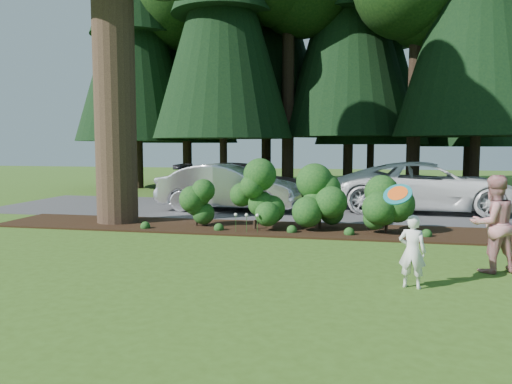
{
  "coord_description": "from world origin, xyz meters",
  "views": [
    {
      "loc": [
        2.71,
        -10.6,
        2.41
      ],
      "look_at": [
        0.29,
        0.84,
        1.3
      ],
      "focal_mm": 35.0,
      "sensor_mm": 36.0,
      "label": 1
    }
  ],
  "objects_px": {
    "car_dark_suv": "(244,182)",
    "child": "(412,251)",
    "car_white_suv": "(428,187)",
    "car_silver_wagon": "(228,187)",
    "frisbee": "(398,194)",
    "adult": "(493,224)"
  },
  "relations": [
    {
      "from": "car_white_suv",
      "to": "child",
      "type": "distance_m",
      "value": 10.07
    },
    {
      "from": "frisbee",
      "to": "car_white_suv",
      "type": "bearing_deg",
      "value": 80.32
    },
    {
      "from": "car_dark_suv",
      "to": "child",
      "type": "xyz_separation_m",
      "value": [
        5.65,
        -11.63,
        -0.22
      ]
    },
    {
      "from": "car_silver_wagon",
      "to": "adult",
      "type": "distance_m",
      "value": 10.27
    },
    {
      "from": "car_dark_suv",
      "to": "child",
      "type": "relative_size",
      "value": 4.52
    },
    {
      "from": "car_silver_wagon",
      "to": "car_dark_suv",
      "type": "bearing_deg",
      "value": 3.8
    },
    {
      "from": "adult",
      "to": "frisbee",
      "type": "relative_size",
      "value": 3.41
    },
    {
      "from": "car_white_suv",
      "to": "child",
      "type": "relative_size",
      "value": 5.13
    },
    {
      "from": "car_white_suv",
      "to": "child",
      "type": "bearing_deg",
      "value": 173.98
    },
    {
      "from": "car_silver_wagon",
      "to": "car_dark_suv",
      "type": "height_order",
      "value": "car_silver_wagon"
    },
    {
      "from": "car_silver_wagon",
      "to": "car_white_suv",
      "type": "distance_m",
      "value": 7.12
    },
    {
      "from": "adult",
      "to": "frisbee",
      "type": "bearing_deg",
      "value": 18.66
    },
    {
      "from": "car_silver_wagon",
      "to": "child",
      "type": "height_order",
      "value": "car_silver_wagon"
    },
    {
      "from": "child",
      "to": "adult",
      "type": "bearing_deg",
      "value": -122.94
    },
    {
      "from": "car_silver_wagon",
      "to": "child",
      "type": "distance_m",
      "value": 10.41
    },
    {
      "from": "car_dark_suv",
      "to": "adult",
      "type": "relative_size",
      "value": 3.04
    },
    {
      "from": "adult",
      "to": "car_silver_wagon",
      "type": "bearing_deg",
      "value": -67.85
    },
    {
      "from": "adult",
      "to": "frisbee",
      "type": "height_order",
      "value": "adult"
    },
    {
      "from": "car_silver_wagon",
      "to": "frisbee",
      "type": "xyz_separation_m",
      "value": [
        5.3,
        -8.96,
        0.73
      ]
    },
    {
      "from": "car_silver_wagon",
      "to": "car_dark_suv",
      "type": "xyz_separation_m",
      "value": [
        -0.08,
        2.84,
        -0.02
      ]
    },
    {
      "from": "car_dark_suv",
      "to": "adult",
      "type": "bearing_deg",
      "value": -150.41
    },
    {
      "from": "car_white_suv",
      "to": "child",
      "type": "xyz_separation_m",
      "value": [
        -1.46,
        -9.96,
        -0.29
      ]
    }
  ]
}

